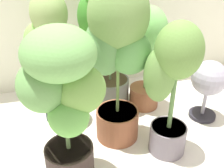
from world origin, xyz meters
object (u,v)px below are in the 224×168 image
floor_fan (209,81)px  potted_plant_back_left (49,46)px  potted_plant_front_left (62,96)px  potted_plant_back_right (144,49)px  potted_plant_front_right (171,81)px  potted_plant_center (117,50)px  potted_plant_back_center (107,16)px

floor_fan → potted_plant_back_left: bearing=106.5°
potted_plant_front_left → floor_fan: size_ratio=1.93×
potted_plant_back_left → potted_plant_front_left: (0.03, -0.54, -0.03)m
potted_plant_back_right → potted_plant_front_left: bearing=-136.4°
floor_fan → potted_plant_back_right: bearing=87.2°
potted_plant_back_left → floor_fan: bearing=-13.7°
potted_plant_front_right → potted_plant_center: 0.32m
potted_plant_back_left → potted_plant_back_center: potted_plant_back_center is taller
potted_plant_back_center → floor_fan: 0.77m
potted_plant_back_left → potted_plant_front_right: 0.75m
potted_plant_back_right → floor_fan: bearing=-33.0°
potted_plant_front_right → potted_plant_front_left: 0.55m
potted_plant_back_left → floor_fan: 1.02m
potted_plant_front_right → floor_fan: bearing=31.0°
potted_plant_back_right → potted_plant_back_center: 0.32m
potted_plant_front_left → potted_plant_center: bearing=39.2°
potted_plant_front_left → potted_plant_back_left: bearing=92.9°
potted_plant_front_left → floor_fan: (0.94, 0.31, -0.21)m
potted_plant_back_center → potted_plant_back_right: bearing=-21.9°
potted_plant_front_right → potted_plant_front_left: potted_plant_front_left is taller
potted_plant_back_left → potted_plant_back_center: bearing=14.0°
potted_plant_back_left → potted_plant_back_right: potted_plant_back_left is taller
potted_plant_back_left → potted_plant_front_left: potted_plant_back_left is taller
potted_plant_back_left → potted_plant_center: potted_plant_center is taller
potted_plant_front_right → potted_plant_center: potted_plant_center is taller
potted_plant_front_right → potted_plant_back_center: bearing=109.3°
potted_plant_center → potted_plant_back_center: potted_plant_back_center is taller
potted_plant_back_right → floor_fan: potted_plant_back_right is taller
potted_plant_back_right → floor_fan: size_ratio=1.75×
potted_plant_back_left → potted_plant_front_left: 0.54m
potted_plant_back_center → potted_plant_front_right: bearing=-70.7°
potted_plant_back_right → potted_plant_center: size_ratio=0.76×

